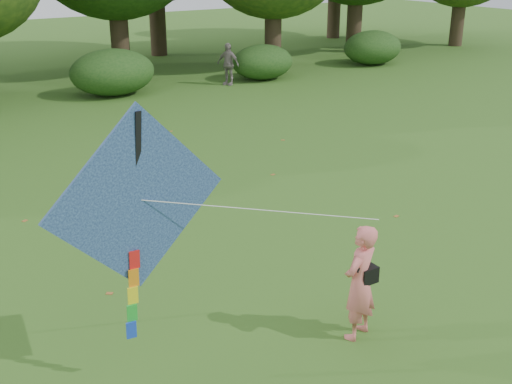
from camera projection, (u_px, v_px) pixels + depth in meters
ground at (333, 307)px, 10.88m from camera, size 100.00×100.00×0.00m
man_kite_flyer at (360, 282)px, 9.75m from camera, size 0.80×0.66×1.88m
bystander_right at (228, 64)px, 28.09m from camera, size 0.89×1.16×1.83m
crossbody_bag at (367, 274)px, 9.74m from camera, size 0.43×0.20×0.73m
flying_kite at (138, 203)px, 8.18m from camera, size 4.69×1.08×3.30m
shrub_band at (21, 85)px, 24.04m from camera, size 39.15×3.22×1.88m
fallen_leaves at (251, 212)px, 14.76m from camera, size 8.66×15.37×0.01m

